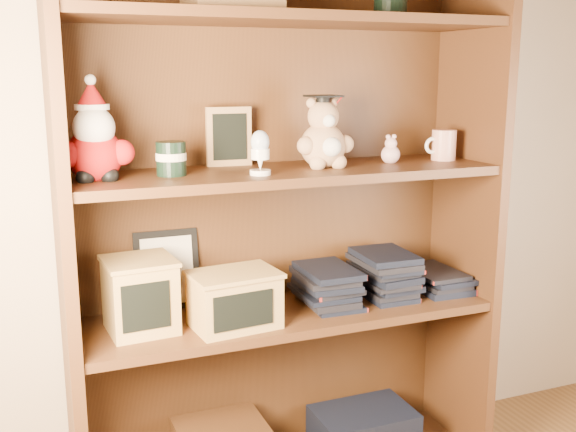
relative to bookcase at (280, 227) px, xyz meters
name	(u,v)px	position (x,y,z in m)	size (l,w,h in m)	color
bookcase	(280,227)	(0.00, 0.00, 0.00)	(1.20, 0.35, 1.60)	#4A2A15
shelf_lower	(288,314)	(0.00, -0.05, -0.24)	(1.14, 0.33, 0.02)	#4A2A15
shelf_upper	(288,173)	(0.00, -0.05, 0.16)	(1.14, 0.33, 0.02)	#4A2A15
santa_plush	(94,141)	(-0.50, -0.06, 0.27)	(0.18, 0.13, 0.26)	#A50F0F
teachers_tin	(171,158)	(-0.31, -0.05, 0.21)	(0.08, 0.08, 0.09)	black
chalkboard_plaque	(229,138)	(-0.13, 0.06, 0.25)	(0.13, 0.07, 0.16)	#9E7547
egg_cup	(260,151)	(-0.10, -0.13, 0.23)	(0.05, 0.05, 0.11)	white
grad_teddy_bear	(324,139)	(0.11, -0.06, 0.25)	(0.17, 0.14, 0.20)	tan
pink_figurine	(391,152)	(0.32, -0.05, 0.20)	(0.05, 0.05, 0.08)	#CEA09F
teacher_mug	(443,145)	(0.49, -0.05, 0.22)	(0.10, 0.07, 0.09)	silver
certificate_frame	(167,270)	(-0.31, 0.09, -0.12)	(0.18, 0.05, 0.22)	black
treats_box	(140,294)	(-0.41, -0.05, -0.13)	(0.19, 0.19, 0.19)	tan
pencils_box	(234,299)	(-0.17, -0.12, -0.15)	(0.24, 0.18, 0.15)	tan
book_stack_left	(327,286)	(0.12, -0.05, -0.17)	(0.14, 0.20, 0.11)	black
book_stack_mid	(385,273)	(0.31, -0.05, -0.16)	(0.14, 0.20, 0.14)	black
book_stack_right	(438,279)	(0.50, -0.05, -0.20)	(0.14, 0.20, 0.06)	black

